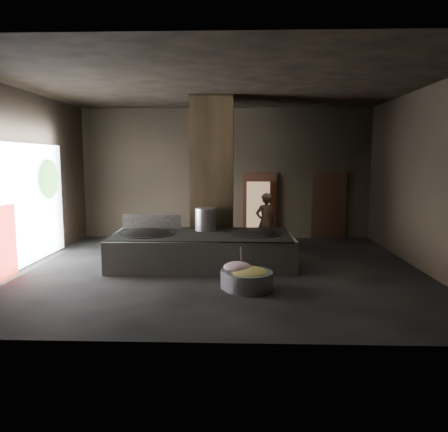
{
  "coord_description": "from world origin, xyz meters",
  "views": [
    {
      "loc": [
        0.48,
        -10.76,
        2.74
      ],
      "look_at": [
        0.08,
        0.73,
        1.25
      ],
      "focal_mm": 35.0,
      "sensor_mm": 36.0,
      "label": 1
    }
  ],
  "objects_px": {
    "wok_right": "(254,237)",
    "stock_pot": "(205,219)",
    "hearth_platform": "(202,250)",
    "veg_basin": "(248,281)",
    "meat_basin": "(237,279)",
    "cook": "(265,222)",
    "wok_left": "(146,237)"
  },
  "relations": [
    {
      "from": "wok_left",
      "to": "stock_pot",
      "type": "relative_size",
      "value": 2.42
    },
    {
      "from": "hearth_platform",
      "to": "meat_basin",
      "type": "xyz_separation_m",
      "value": [
        0.94,
        -2.03,
        -0.21
      ]
    },
    {
      "from": "hearth_platform",
      "to": "veg_basin",
      "type": "xyz_separation_m",
      "value": [
        1.17,
        -2.13,
        -0.21
      ]
    },
    {
      "from": "wok_right",
      "to": "stock_pot",
      "type": "xyz_separation_m",
      "value": [
        -1.3,
        0.5,
        0.38
      ]
    },
    {
      "from": "wok_left",
      "to": "veg_basin",
      "type": "bearing_deg",
      "value": -38.52
    },
    {
      "from": "wok_left",
      "to": "meat_basin",
      "type": "height_order",
      "value": "wok_left"
    },
    {
      "from": "stock_pot",
      "to": "meat_basin",
      "type": "height_order",
      "value": "stock_pot"
    },
    {
      "from": "stock_pot",
      "to": "hearth_platform",
      "type": "bearing_deg",
      "value": -95.19
    },
    {
      "from": "wok_left",
      "to": "wok_right",
      "type": "distance_m",
      "value": 2.8
    },
    {
      "from": "wok_right",
      "to": "cook",
      "type": "relative_size",
      "value": 0.78
    },
    {
      "from": "veg_basin",
      "to": "wok_right",
      "type": "bearing_deg",
      "value": 85.19
    },
    {
      "from": "hearth_platform",
      "to": "cook",
      "type": "distance_m",
      "value": 2.57
    },
    {
      "from": "hearth_platform",
      "to": "stock_pot",
      "type": "relative_size",
      "value": 7.67
    },
    {
      "from": "cook",
      "to": "veg_basin",
      "type": "xyz_separation_m",
      "value": [
        -0.58,
        -3.95,
        -0.69
      ]
    },
    {
      "from": "wok_left",
      "to": "meat_basin",
      "type": "relative_size",
      "value": 2.02
    },
    {
      "from": "hearth_platform",
      "to": "wok_right",
      "type": "height_order",
      "value": "wok_right"
    },
    {
      "from": "stock_pot",
      "to": "veg_basin",
      "type": "xyz_separation_m",
      "value": [
        1.12,
        -2.68,
        -0.94
      ]
    },
    {
      "from": "hearth_platform",
      "to": "cook",
      "type": "height_order",
      "value": "cook"
    },
    {
      "from": "hearth_platform",
      "to": "cook",
      "type": "bearing_deg",
      "value": 43.59
    },
    {
      "from": "veg_basin",
      "to": "meat_basin",
      "type": "height_order",
      "value": "meat_basin"
    },
    {
      "from": "wok_left",
      "to": "meat_basin",
      "type": "bearing_deg",
      "value": -39.63
    },
    {
      "from": "hearth_platform",
      "to": "wok_right",
      "type": "xyz_separation_m",
      "value": [
        1.35,
        0.05,
        0.35
      ]
    },
    {
      "from": "wok_left",
      "to": "meat_basin",
      "type": "distance_m",
      "value": 3.15
    },
    {
      "from": "cook",
      "to": "wok_right",
      "type": "bearing_deg",
      "value": 53.18
    },
    {
      "from": "hearth_platform",
      "to": "cook",
      "type": "xyz_separation_m",
      "value": [
        1.75,
        1.82,
        0.47
      ]
    },
    {
      "from": "cook",
      "to": "meat_basin",
      "type": "distance_m",
      "value": 3.99
    },
    {
      "from": "hearth_platform",
      "to": "cook",
      "type": "relative_size",
      "value": 2.65
    },
    {
      "from": "stock_pot",
      "to": "cook",
      "type": "relative_size",
      "value": 0.35
    },
    {
      "from": "wok_left",
      "to": "cook",
      "type": "height_order",
      "value": "cook"
    },
    {
      "from": "wok_right",
      "to": "meat_basin",
      "type": "bearing_deg",
      "value": -101.29
    },
    {
      "from": "hearth_platform",
      "to": "veg_basin",
      "type": "bearing_deg",
      "value": -63.79
    },
    {
      "from": "stock_pot",
      "to": "cook",
      "type": "distance_m",
      "value": 2.13
    }
  ]
}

